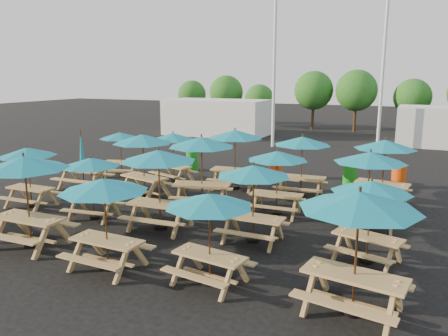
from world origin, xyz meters
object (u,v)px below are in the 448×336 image
at_px(picnic_unit_6, 143,142).
at_px(picnic_unit_14, 277,159).
at_px(picnic_unit_1, 27,155).
at_px(picnic_unit_16, 359,207).
at_px(picnic_unit_18, 370,161).
at_px(picnic_unit_13, 254,175).
at_px(picnic_unit_7, 173,139).
at_px(waste_bin_2, 350,173).
at_px(picnic_unit_4, 24,168).
at_px(picnic_unit_17, 371,191).
at_px(picnic_unit_2, 83,164).
at_px(picnic_unit_9, 159,160).
at_px(picnic_unit_5, 91,166).
at_px(picnic_unit_19, 385,148).
at_px(picnic_unit_15, 302,144).
at_px(picnic_unit_3, 120,138).
at_px(picnic_unit_11, 235,137).
at_px(picnic_unit_12, 209,205).
at_px(waste_bin_0, 192,161).
at_px(waste_bin_1, 276,168).
at_px(picnic_unit_10, 202,146).

bearing_deg(picnic_unit_6, picnic_unit_14, 14.39).
height_order(picnic_unit_1, picnic_unit_16, picnic_unit_16).
bearing_deg(picnic_unit_18, picnic_unit_13, -140.27).
relative_size(picnic_unit_7, waste_bin_2, 2.63).
distance_m(picnic_unit_4, picnic_unit_17, 9.01).
bearing_deg(picnic_unit_18, picnic_unit_2, 175.41).
xyz_separation_m(picnic_unit_6, picnic_unit_9, (2.52, -2.86, 0.01)).
bearing_deg(picnic_unit_5, picnic_unit_19, 26.06).
distance_m(picnic_unit_2, picnic_unit_18, 11.43).
distance_m(picnic_unit_7, picnic_unit_13, 7.89).
height_order(picnic_unit_7, picnic_unit_15, picnic_unit_15).
bearing_deg(picnic_unit_3, picnic_unit_4, -82.93).
relative_size(picnic_unit_15, waste_bin_2, 2.47).
relative_size(picnic_unit_7, picnic_unit_9, 1.02).
height_order(picnic_unit_2, picnic_unit_16, picnic_unit_16).
distance_m(picnic_unit_11, picnic_unit_18, 6.19).
xyz_separation_m(picnic_unit_12, picnic_unit_14, (-0.14, 5.47, 0.07)).
bearing_deg(picnic_unit_12, picnic_unit_19, 78.58).
xyz_separation_m(picnic_unit_3, picnic_unit_5, (3.05, -5.55, -0.02)).
bearing_deg(picnic_unit_15, waste_bin_0, 154.74).
bearing_deg(picnic_unit_4, picnic_unit_9, 46.05).
distance_m(picnic_unit_9, picnic_unit_13, 2.98).
bearing_deg(waste_bin_1, picnic_unit_16, -65.24).
relative_size(picnic_unit_1, picnic_unit_13, 0.97).
height_order(picnic_unit_11, picnic_unit_19, picnic_unit_11).
bearing_deg(picnic_unit_6, picnic_unit_3, 154.12).
height_order(picnic_unit_10, picnic_unit_11, picnic_unit_10).
distance_m(picnic_unit_6, waste_bin_2, 8.99).
distance_m(picnic_unit_12, waste_bin_1, 10.91).
height_order(picnic_unit_11, waste_bin_1, picnic_unit_11).
relative_size(picnic_unit_4, picnic_unit_10, 0.89).
relative_size(picnic_unit_7, picnic_unit_14, 1.14).
height_order(picnic_unit_13, picnic_unit_17, picnic_unit_13).
relative_size(picnic_unit_14, picnic_unit_16, 0.83).
relative_size(picnic_unit_15, picnic_unit_16, 0.90).
bearing_deg(picnic_unit_16, picnic_unit_7, 146.45).
xyz_separation_m(picnic_unit_11, picnic_unit_15, (2.83, -0.09, -0.10)).
relative_size(picnic_unit_3, waste_bin_0, 2.40).
height_order(picnic_unit_10, waste_bin_1, picnic_unit_10).
xyz_separation_m(picnic_unit_2, picnic_unit_19, (11.61, 2.70, 1.05)).
xyz_separation_m(picnic_unit_1, waste_bin_1, (6.68, 7.92, -1.42)).
bearing_deg(picnic_unit_7, picnic_unit_3, -161.97).
xyz_separation_m(picnic_unit_2, picnic_unit_7, (2.84, 2.60, 0.87)).
bearing_deg(picnic_unit_7, picnic_unit_13, -25.73).
distance_m(picnic_unit_5, picnic_unit_19, 10.26).
bearing_deg(waste_bin_2, picnic_unit_10, -127.67).
bearing_deg(picnic_unit_13, picnic_unit_10, 139.69).
distance_m(picnic_unit_3, picnic_unit_10, 6.43).
distance_m(picnic_unit_4, picnic_unit_7, 8.22).
bearing_deg(picnic_unit_10, picnic_unit_5, -149.70).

